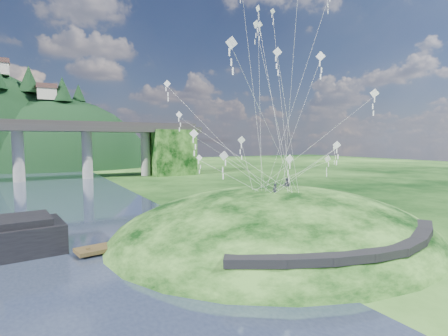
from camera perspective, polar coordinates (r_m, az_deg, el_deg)
ground at (r=31.89m, az=-1.02°, el=-13.69°), size 320.00×320.00×0.00m
grass_hill at (r=38.12m, az=8.43°, el=-13.03°), size 36.00×32.00×13.00m
footpath at (r=28.71m, az=22.42°, el=-11.76°), size 22.29×5.84×0.83m
wooden_dock at (r=35.18m, az=-12.21°, el=-11.32°), size 13.55×4.17×0.96m
kite_flyers at (r=37.90m, az=9.75°, el=-1.81°), size 4.79×3.75×1.84m
kite_swarm at (r=33.74m, az=7.90°, el=13.45°), size 16.93×15.15×19.52m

